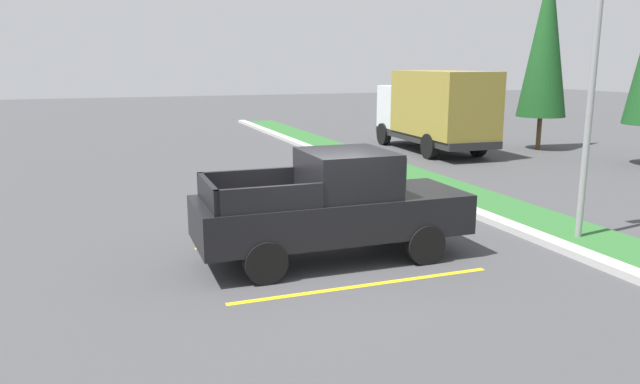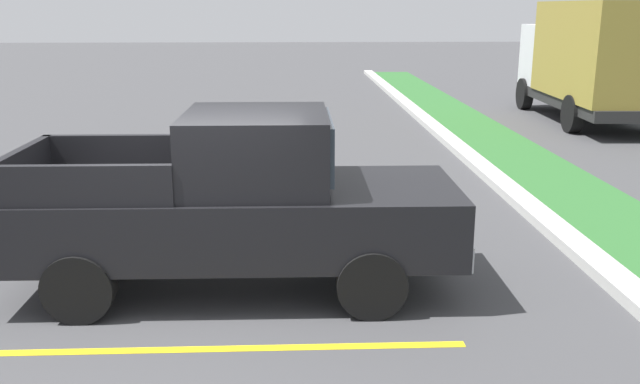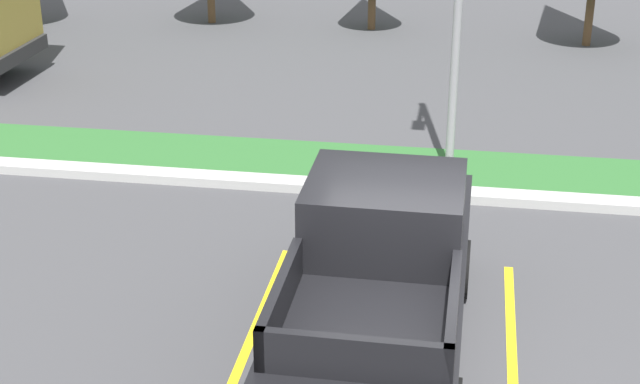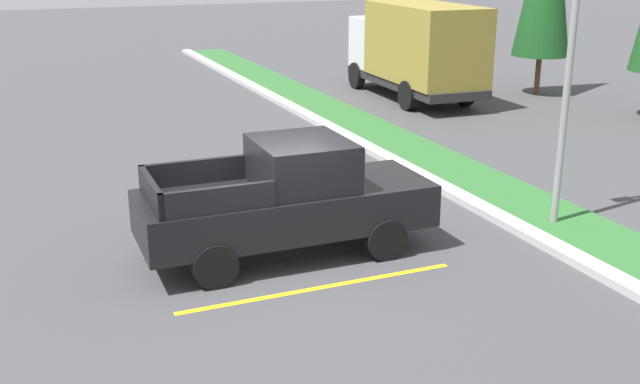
% 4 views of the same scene
% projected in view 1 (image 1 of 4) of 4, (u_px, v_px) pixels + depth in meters
% --- Properties ---
extents(ground_plane, '(120.00, 120.00, 0.00)m').
position_uv_depth(ground_plane, '(322.00, 270.00, 11.04)').
color(ground_plane, '#424244').
extents(parking_line_near, '(0.12, 4.80, 0.01)m').
position_uv_depth(parking_line_near, '(306.00, 237.00, 13.13)').
color(parking_line_near, yellow).
rests_on(parking_line_near, ground).
extents(parking_line_far, '(0.12, 4.80, 0.01)m').
position_uv_depth(parking_line_far, '(365.00, 285.00, 10.29)').
color(parking_line_far, yellow).
rests_on(parking_line_far, ground).
extents(curb_strip, '(56.00, 0.40, 0.15)m').
position_uv_depth(curb_strip, '(543.00, 239.00, 12.73)').
color(curb_strip, '#B2B2AD').
rests_on(curb_strip, ground).
extents(grass_median, '(56.00, 1.80, 0.06)m').
position_uv_depth(grass_median, '(584.00, 236.00, 13.11)').
color(grass_median, '#2D662D').
rests_on(grass_median, ground).
extents(pickup_truck_main, '(2.02, 5.25, 2.10)m').
position_uv_depth(pickup_truck_main, '(334.00, 206.00, 11.50)').
color(pickup_truck_main, black).
rests_on(pickup_truck_main, ground).
extents(cargo_truck_distant, '(6.88, 2.71, 3.40)m').
position_uv_depth(cargo_truck_distant, '(435.00, 108.00, 25.31)').
color(cargo_truck_distant, black).
rests_on(cargo_truck_distant, ground).
extents(street_light, '(0.24, 1.49, 6.92)m').
position_uv_depth(street_light, '(589.00, 48.00, 12.12)').
color(street_light, gray).
rests_on(street_light, ground).
extents(cypress_tree_leftmost, '(2.07, 2.07, 7.98)m').
position_uv_depth(cypress_tree_leftmost, '(546.00, 39.00, 25.50)').
color(cypress_tree_leftmost, brown).
rests_on(cypress_tree_leftmost, ground).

